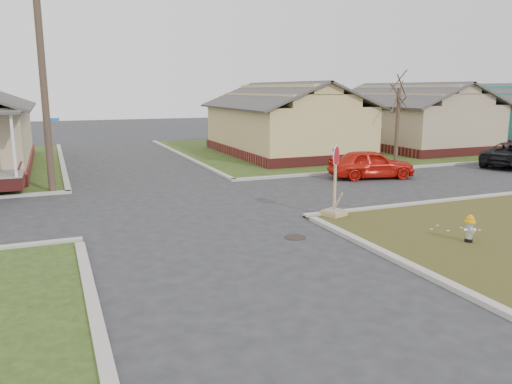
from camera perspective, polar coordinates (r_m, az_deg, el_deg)
name	(u,v)px	position (r m, az deg, el deg)	size (l,w,h in m)	color
ground	(217,241)	(14.13, -4.47, -5.64)	(120.00, 120.00, 0.00)	#29292B
verge_far_right	(416,144)	(40.63, 17.82, 5.23)	(37.00, 19.00, 0.05)	#274017
curbs	(175,204)	(18.79, -9.19, -1.38)	(80.00, 40.00, 0.12)	#AEA89D
manhole	(295,237)	(14.49, 4.49, -5.17)	(0.64, 0.64, 0.01)	black
side_house_yellow	(285,121)	(32.63, 3.30, 8.13)	(7.60, 11.60, 4.70)	maroon
side_house_tan	(410,117)	(38.04, 17.15, 8.14)	(7.60, 11.60, 4.70)	maroon
side_house_teal	(511,115)	(45.05, 27.13, 7.86)	(7.60, 11.60, 4.70)	maroon
utility_pole	(43,77)	(21.75, -23.17, 11.99)	(1.80, 0.28, 9.00)	#453428
tree_mid_right	(397,126)	(29.39, 15.84, 7.25)	(0.22, 0.22, 4.20)	#453428
fire_hydrant	(470,227)	(14.96, 23.23, -3.69)	(0.29, 0.29, 0.78)	black
stop_sign	(334,200)	(16.79, 8.95, -0.96)	(0.67, 0.66, 2.38)	tan
red_sedan	(371,164)	(24.51, 13.03, 3.15)	(1.62, 4.03, 1.37)	red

